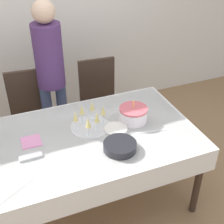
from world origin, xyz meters
TOP-DOWN VIEW (x-y plane):
  - ground_plane at (0.00, 0.00)m, footprint 12.00×12.00m
  - wall_back at (0.00, 1.65)m, footprint 8.00×0.05m
  - dining_table at (0.00, 0.00)m, footprint 1.72×1.08m
  - dining_chair_far_left at (-0.37, 0.86)m, footprint 0.45×0.45m
  - dining_chair_far_right at (0.39, 0.86)m, footprint 0.45×0.45m
  - birthday_cake at (0.41, 0.06)m, footprint 0.24×0.24m
  - champagne_tray at (0.03, 0.11)m, footprint 0.34×0.34m
  - plate_stack_main at (0.15, -0.26)m, footprint 0.26×0.26m
  - plate_stack_dessert at (0.21, -0.02)m, footprint 0.19×0.19m
  - cake_knife at (0.51, -0.15)m, footprint 0.30×0.07m
  - fork_pile at (-0.50, -0.09)m, footprint 0.17×0.06m
  - napkin_pile at (-0.47, 0.09)m, footprint 0.15×0.15m
  - person_standing at (-0.12, 0.89)m, footprint 0.28×0.28m

SIDE VIEW (x-z plane):
  - ground_plane at x=0.00m, z-range 0.00..0.00m
  - dining_chair_far_left at x=-0.37m, z-range 0.05..1.01m
  - dining_chair_far_right at x=0.39m, z-range 0.05..1.01m
  - dining_table at x=0.00m, z-range 0.27..1.03m
  - cake_knife at x=0.51m, z-range 0.75..0.75m
  - napkin_pile at x=-0.47m, z-range 0.75..0.76m
  - fork_pile at x=-0.50m, z-range 0.75..0.77m
  - plate_stack_dessert at x=0.21m, z-range 0.75..0.78m
  - plate_stack_main at x=0.15m, z-range 0.75..0.81m
  - birthday_cake at x=0.41m, z-range 0.71..0.92m
  - champagne_tray at x=0.03m, z-range 0.74..0.92m
  - person_standing at x=-0.12m, z-range 0.17..1.81m
  - wall_back at x=0.00m, z-range 0.00..2.70m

